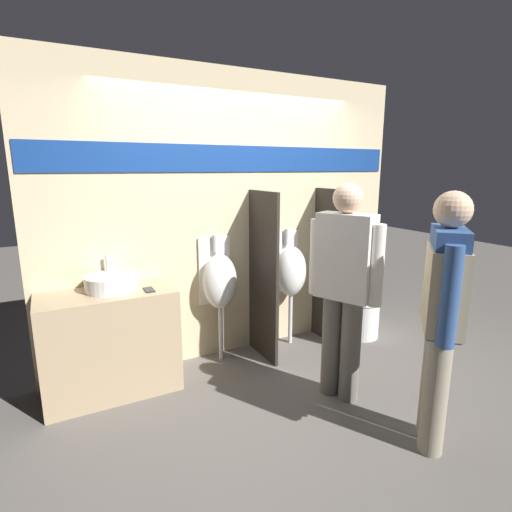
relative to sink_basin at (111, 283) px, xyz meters
name	(u,v)px	position (x,y,z in m)	size (l,w,h in m)	color
ground_plane	(265,372)	(1.21, -0.37, -0.92)	(16.00, 16.00, 0.00)	#5B5651
display_wall	(235,216)	(1.21, 0.23, 0.44)	(3.66, 0.07, 2.70)	beige
sink_counter	(110,343)	(-0.05, -0.05, -0.49)	(1.04, 0.50, 0.86)	tan
sink_basin	(111,283)	(0.00, 0.00, 0.00)	(0.40, 0.40, 0.26)	white
cell_phone	(149,290)	(0.26, -0.15, -0.06)	(0.07, 0.14, 0.01)	#232328
divider_near_counter	(263,277)	(1.36, -0.06, -0.11)	(0.03, 0.53, 1.61)	#28231E
divider_mid	(330,267)	(2.15, -0.06, -0.11)	(0.03, 0.53, 1.61)	#28231E
urinal_near_counter	(219,281)	(0.96, 0.07, -0.14)	(0.33, 0.27, 1.21)	silver
urinal_far	(290,271)	(1.75, 0.07, -0.14)	(0.33, 0.27, 1.21)	silver
toilet	(358,309)	(2.54, -0.10, -0.63)	(0.38, 0.54, 0.84)	white
person_in_vest	(443,305)	(1.72, -1.72, 0.06)	(0.47, 0.46, 1.69)	gray
person_with_lanyard	(344,284)	(1.56, -0.97, 0.03)	(0.35, 0.55, 1.71)	#666056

